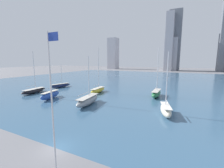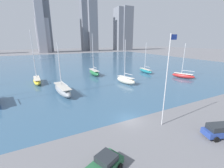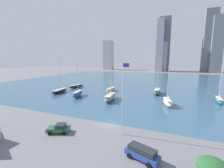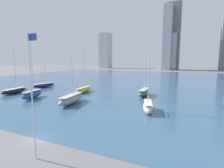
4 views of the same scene
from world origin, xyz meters
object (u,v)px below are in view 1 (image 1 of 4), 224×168
Objects in this scene: sailboat_cream at (166,110)px; sailboat_green at (156,93)px; sailboat_gray at (88,100)px; sailboat_yellow at (98,90)px; flag_pole at (52,105)px; sailboat_black at (34,91)px; sailboat_blue at (50,95)px; sailboat_navy at (60,85)px.

sailboat_cream is 0.85× the size of sailboat_green.
sailboat_cream reaches higher than sailboat_gray.
sailboat_yellow reaches higher than sailboat_green.
sailboat_yellow is (-24.32, 12.57, -0.15)m from sailboat_cream.
flag_pole is 44.72m from sailboat_black.
flag_pole is 0.95× the size of sailboat_blue.
sailboat_black is 22.32m from sailboat_yellow.
sailboat_yellow is at bearing 115.81° from flag_pole.
sailboat_blue is 1.17× the size of sailboat_gray.
sailboat_blue is at bearing -39.83° from sailboat_navy.
sailboat_green is at bearing 42.19° from sailboat_gray.
sailboat_green is (19.69, 2.74, 0.16)m from sailboat_yellow.
sailboat_yellow is (-17.00, 35.15, -6.37)m from flag_pole.
sailboat_black is at bearing -153.93° from sailboat_yellow.
sailboat_yellow is 19.88m from sailboat_green.
sailboat_yellow is at bearing 137.83° from sailboat_cream.
sailboat_black is 44.09m from sailboat_cream.
sailboat_green is at bearing 13.05° from sailboat_black.
sailboat_black is 41.56m from sailboat_green.
sailboat_gray is 1.28× the size of sailboat_navy.
sailboat_yellow is at bearing 7.50° from sailboat_navy.
sailboat_navy is (-11.63, 15.61, -0.35)m from sailboat_blue.
sailboat_cream is 0.83× the size of sailboat_yellow.
sailboat_cream is at bearing 72.02° from flag_pole.
sailboat_blue is 1.11× the size of sailboat_cream.
sailboat_cream is 1.05× the size of sailboat_gray.
sailboat_gray is at bearing -18.51° from sailboat_navy.
sailboat_black reaches higher than sailboat_navy.
sailboat_navy is at bearing 134.71° from flag_pole.
flag_pole reaches higher than sailboat_navy.
sailboat_green is at bearing 85.93° from flag_pole.
sailboat_black reaches higher than flag_pole.
sailboat_navy is at bearing 146.82° from sailboat_cream.
sailboat_blue is at bearing 166.85° from sailboat_cream.
flag_pole is at bearing -66.06° from sailboat_yellow.
sailboat_green reaches higher than sailboat_black.
sailboat_green is (-4.63, 15.31, 0.00)m from sailboat_cream.
sailboat_gray is at bearing -130.65° from sailboat_green.
flag_pole is at bearing -93.78° from sailboat_green.
sailboat_green is at bearing 14.44° from sailboat_navy.
sailboat_black is at bearing -75.89° from sailboat_navy.
sailboat_cream reaches higher than sailboat_navy.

